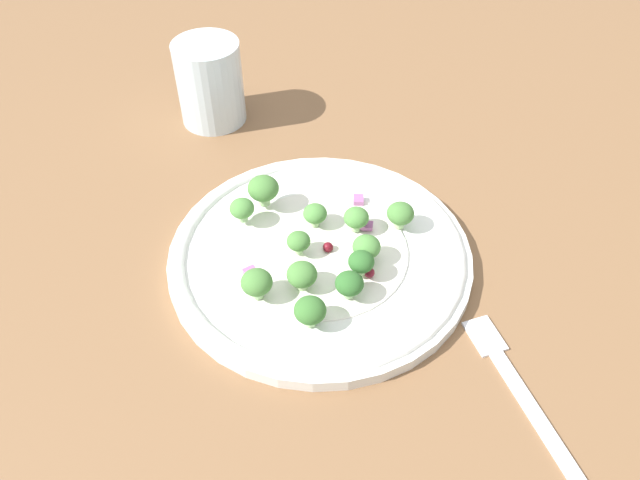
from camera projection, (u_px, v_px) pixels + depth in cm
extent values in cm
cube|color=brown|center=(312.00, 253.00, 59.92)|extent=(180.00, 180.00, 2.00)
cylinder|color=white|center=(320.00, 256.00, 57.46)|extent=(27.57, 27.57, 1.20)
torus|color=white|center=(320.00, 252.00, 57.03)|extent=(26.36, 26.36, 1.00)
cylinder|color=white|center=(320.00, 251.00, 56.96)|extent=(15.99, 15.99, 0.20)
cylinder|color=#9EC684|center=(317.00, 222.00, 58.77)|extent=(0.84, 0.84, 0.84)
ellipsoid|color=#4C843D|center=(317.00, 214.00, 58.05)|extent=(2.24, 2.24, 1.68)
cylinder|color=#9EC684|center=(366.00, 255.00, 55.59)|extent=(0.93, 0.93, 0.93)
ellipsoid|color=#4C843D|center=(367.00, 247.00, 54.80)|extent=(2.48, 2.48, 1.86)
cylinder|color=#9EC684|center=(258.00, 292.00, 52.59)|extent=(1.00, 1.00, 1.00)
ellipsoid|color=#477A38|center=(257.00, 282.00, 51.74)|extent=(2.67, 2.67, 2.00)
cylinder|color=#9EC684|center=(399.00, 222.00, 58.63)|extent=(0.95, 0.95, 0.95)
ellipsoid|color=#477A38|center=(401.00, 213.00, 57.81)|extent=(2.54, 2.54, 1.91)
cylinder|color=#ADD18E|center=(302.00, 283.00, 53.49)|extent=(0.98, 0.98, 0.98)
ellipsoid|color=#477A38|center=(302.00, 274.00, 52.66)|extent=(2.61, 2.61, 1.96)
cylinder|color=#8EB77A|center=(244.00, 213.00, 58.88)|extent=(0.86, 0.86, 0.86)
ellipsoid|color=#4C843D|center=(243.00, 205.00, 58.15)|extent=(2.30, 2.30, 1.72)
cylinder|color=#8EB77A|center=(361.00, 270.00, 53.94)|extent=(0.85, 0.85, 0.85)
ellipsoid|color=#2D6028|center=(361.00, 262.00, 53.22)|extent=(2.26, 2.26, 1.69)
cylinder|color=#9EC684|center=(264.00, 199.00, 60.13)|extent=(1.11, 1.11, 1.11)
ellipsoid|color=#477A38|center=(263.00, 188.00, 59.17)|extent=(2.97, 2.97, 2.23)
cylinder|color=#9EC684|center=(310.00, 319.00, 50.79)|extent=(0.99, 0.99, 0.99)
ellipsoid|color=#386B2D|center=(310.00, 310.00, 49.94)|extent=(2.63, 2.63, 1.97)
cylinder|color=#9EC684|center=(356.00, 226.00, 58.20)|extent=(0.88, 0.88, 0.88)
ellipsoid|color=#4C843D|center=(356.00, 217.00, 57.45)|extent=(2.34, 2.34, 1.75)
cylinder|color=#8EB77A|center=(349.00, 292.00, 52.54)|extent=(0.91, 0.91, 0.91)
ellipsoid|color=#2D6028|center=(349.00, 283.00, 51.76)|extent=(2.41, 2.41, 1.81)
cylinder|color=#9EC684|center=(299.00, 249.00, 56.06)|extent=(0.80, 0.80, 0.80)
ellipsoid|color=#477A38|center=(299.00, 241.00, 55.38)|extent=(2.12, 2.12, 1.59)
sphere|color=maroon|center=(328.00, 247.00, 56.63)|extent=(0.95, 0.95, 0.95)
sphere|color=maroon|center=(303.00, 310.00, 51.60)|extent=(0.72, 0.72, 0.72)
sphere|color=maroon|center=(369.00, 273.00, 54.32)|extent=(0.93, 0.93, 0.93)
cube|color=#934C84|center=(366.00, 225.00, 58.46)|extent=(1.40, 1.10, 0.39)
cube|color=#A35B93|center=(251.00, 273.00, 54.53)|extent=(1.52, 1.52, 0.57)
cube|color=#A35B93|center=(358.00, 200.00, 61.33)|extent=(1.22, 1.40, 0.49)
cube|color=silver|center=(549.00, 434.00, 45.51)|extent=(9.06, 13.30, 0.50)
cube|color=silver|center=(485.00, 335.00, 51.68)|extent=(3.96, 4.33, 0.50)
cylinder|color=silver|center=(210.00, 83.00, 70.52)|extent=(7.43, 7.43, 9.47)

